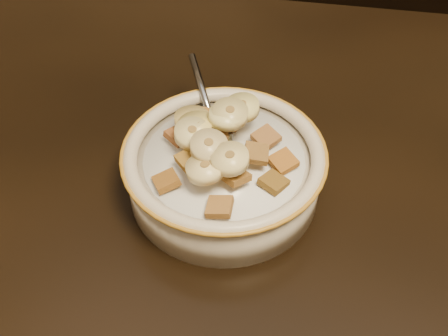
# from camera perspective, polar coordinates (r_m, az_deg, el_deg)

# --- Properties ---
(chair) EXTENTS (0.53, 0.53, 1.01)m
(chair) POSITION_cam_1_polar(r_m,az_deg,el_deg) (1.06, 13.65, 7.95)
(chair) COLOR black
(chair) RESTS_ON floor
(cereal_bowl) EXTENTS (0.17, 0.17, 0.04)m
(cereal_bowl) POSITION_cam_1_polar(r_m,az_deg,el_deg) (0.50, 0.00, -0.74)
(cereal_bowl) COLOR beige
(cereal_bowl) RESTS_ON table
(milk) EXTENTS (0.14, 0.14, 0.00)m
(milk) POSITION_cam_1_polar(r_m,az_deg,el_deg) (0.49, 0.00, 0.89)
(milk) COLOR white
(milk) RESTS_ON cereal_bowl
(spoon) EXTENTS (0.04, 0.05, 0.01)m
(spoon) POSITION_cam_1_polar(r_m,az_deg,el_deg) (0.50, -0.80, 3.39)
(spoon) COLOR gray
(spoon) RESTS_ON cereal_bowl
(cereal_square_0) EXTENTS (0.02, 0.02, 0.01)m
(cereal_square_0) POSITION_cam_1_polar(r_m,az_deg,el_deg) (0.47, 3.32, 1.50)
(cereal_square_0) COLOR olive
(cereal_square_0) RESTS_ON milk
(cereal_square_1) EXTENTS (0.03, 0.03, 0.01)m
(cereal_square_1) POSITION_cam_1_polar(r_m,az_deg,el_deg) (0.46, -0.32, 1.31)
(cereal_square_1) COLOR brown
(cereal_square_1) RESTS_ON milk
(cereal_square_2) EXTENTS (0.03, 0.03, 0.01)m
(cereal_square_2) POSITION_cam_1_polar(r_m,az_deg,el_deg) (0.50, -4.59, 3.31)
(cereal_square_2) COLOR brown
(cereal_square_2) RESTS_ON milk
(cereal_square_3) EXTENTS (0.03, 0.03, 0.01)m
(cereal_square_3) POSITION_cam_1_polar(r_m,az_deg,el_deg) (0.47, 5.07, -1.43)
(cereal_square_3) COLOR brown
(cereal_square_3) RESTS_ON milk
(cereal_square_4) EXTENTS (0.03, 0.03, 0.01)m
(cereal_square_4) POSITION_cam_1_polar(r_m,az_deg,el_deg) (0.50, -0.21, 4.63)
(cereal_square_4) COLOR brown
(cereal_square_4) RESTS_ON milk
(cereal_square_5) EXTENTS (0.03, 0.03, 0.01)m
(cereal_square_5) POSITION_cam_1_polar(r_m,az_deg,el_deg) (0.46, 0.59, 0.65)
(cereal_square_5) COLOR #9C5C1D
(cereal_square_5) RESTS_ON milk
(cereal_square_6) EXTENTS (0.03, 0.03, 0.01)m
(cereal_square_6) POSITION_cam_1_polar(r_m,az_deg,el_deg) (0.47, -5.89, -1.32)
(cereal_square_6) COLOR #9C5F29
(cereal_square_6) RESTS_ON milk
(cereal_square_7) EXTENTS (0.02, 0.02, 0.01)m
(cereal_square_7) POSITION_cam_1_polar(r_m,az_deg,el_deg) (0.49, -0.81, 3.75)
(cereal_square_7) COLOR brown
(cereal_square_7) RESTS_ON milk
(cereal_square_8) EXTENTS (0.02, 0.02, 0.01)m
(cereal_square_8) POSITION_cam_1_polar(r_m,az_deg,el_deg) (0.46, -1.61, 0.61)
(cereal_square_8) COLOR brown
(cereal_square_8) RESTS_ON milk
(cereal_square_9) EXTENTS (0.02, 0.02, 0.01)m
(cereal_square_9) POSITION_cam_1_polar(r_m,az_deg,el_deg) (0.47, -1.81, 1.49)
(cereal_square_9) COLOR brown
(cereal_square_9) RESTS_ON milk
(cereal_square_10) EXTENTS (0.03, 0.03, 0.01)m
(cereal_square_10) POSITION_cam_1_polar(r_m,az_deg,el_deg) (0.46, 0.05, 0.41)
(cereal_square_10) COLOR brown
(cereal_square_10) RESTS_ON milk
(cereal_square_11) EXTENTS (0.02, 0.02, 0.01)m
(cereal_square_11) POSITION_cam_1_polar(r_m,az_deg,el_deg) (0.51, -1.71, 5.09)
(cereal_square_11) COLOR brown
(cereal_square_11) RESTS_ON milk
(cereal_square_12) EXTENTS (0.03, 0.03, 0.01)m
(cereal_square_12) POSITION_cam_1_polar(r_m,az_deg,el_deg) (0.50, 4.29, 3.11)
(cereal_square_12) COLOR brown
(cereal_square_12) RESTS_ON milk
(cereal_square_13) EXTENTS (0.03, 0.03, 0.01)m
(cereal_square_13) POSITION_cam_1_polar(r_m,az_deg,el_deg) (0.46, 1.12, -0.83)
(cereal_square_13) COLOR #94612B
(cereal_square_13) RESTS_ON milk
(cereal_square_14) EXTENTS (0.03, 0.03, 0.01)m
(cereal_square_14) POSITION_cam_1_polar(r_m,az_deg,el_deg) (0.51, 0.93, 4.91)
(cereal_square_14) COLOR brown
(cereal_square_14) RESTS_ON milk
(cereal_square_15) EXTENTS (0.03, 0.03, 0.01)m
(cereal_square_15) POSITION_cam_1_polar(r_m,az_deg,el_deg) (0.47, -3.49, 0.90)
(cereal_square_15) COLOR olive
(cereal_square_15) RESTS_ON milk
(cereal_square_16) EXTENTS (0.03, 0.03, 0.01)m
(cereal_square_16) POSITION_cam_1_polar(r_m,az_deg,el_deg) (0.48, 6.05, 0.67)
(cereal_square_16) COLOR #925821
(cereal_square_16) RESTS_ON milk
(cereal_square_17) EXTENTS (0.02, 0.02, 0.01)m
(cereal_square_17) POSITION_cam_1_polar(r_m,az_deg,el_deg) (0.44, -0.46, -3.96)
(cereal_square_17) COLOR #98602B
(cereal_square_17) RESTS_ON milk
(cereal_square_18) EXTENTS (0.03, 0.03, 0.01)m
(cereal_square_18) POSITION_cam_1_polar(r_m,az_deg,el_deg) (0.51, -0.95, 5.15)
(cereal_square_18) COLOR brown
(cereal_square_18) RESTS_ON milk
(cereal_square_19) EXTENTS (0.03, 0.03, 0.01)m
(cereal_square_19) POSITION_cam_1_polar(r_m,az_deg,el_deg) (0.46, 0.38, 0.86)
(cereal_square_19) COLOR #9B6533
(cereal_square_19) RESTS_ON milk
(banana_slice_0) EXTENTS (0.04, 0.04, 0.01)m
(banana_slice_0) POSITION_cam_1_polar(r_m,az_deg,el_deg) (0.50, -3.28, 4.92)
(banana_slice_0) COLOR tan
(banana_slice_0) RESTS_ON milk
(banana_slice_1) EXTENTS (0.04, 0.04, 0.02)m
(banana_slice_1) POSITION_cam_1_polar(r_m,az_deg,el_deg) (0.46, -1.55, 2.21)
(banana_slice_1) COLOR beige
(banana_slice_1) RESTS_ON milk
(banana_slice_2) EXTENTS (0.03, 0.03, 0.02)m
(banana_slice_2) POSITION_cam_1_polar(r_m,az_deg,el_deg) (0.48, 0.63, 5.54)
(banana_slice_2) COLOR #D2C670
(banana_slice_2) RESTS_ON milk
(banana_slice_3) EXTENTS (0.04, 0.04, 0.01)m
(banana_slice_3) POSITION_cam_1_polar(r_m,az_deg,el_deg) (0.48, -2.87, 4.32)
(banana_slice_3) COLOR #D9C16A
(banana_slice_3) RESTS_ON milk
(banana_slice_4) EXTENTS (0.04, 0.04, 0.02)m
(banana_slice_4) POSITION_cam_1_polar(r_m,az_deg,el_deg) (0.48, 0.24, 5.21)
(banana_slice_4) COLOR #E7D383
(banana_slice_4) RESTS_ON milk
(banana_slice_5) EXTENTS (0.04, 0.04, 0.01)m
(banana_slice_5) POSITION_cam_1_polar(r_m,az_deg,el_deg) (0.50, 1.83, 6.15)
(banana_slice_5) COLOR #FFF08B
(banana_slice_5) RESTS_ON milk
(banana_slice_6) EXTENTS (0.03, 0.03, 0.02)m
(banana_slice_6) POSITION_cam_1_polar(r_m,az_deg,el_deg) (0.48, -3.23, 3.52)
(banana_slice_6) COLOR beige
(banana_slice_6) RESTS_ON milk
(banana_slice_7) EXTENTS (0.04, 0.04, 0.01)m
(banana_slice_7) POSITION_cam_1_polar(r_m,az_deg,el_deg) (0.45, -1.93, -0.05)
(banana_slice_7) COLOR #FFE69A
(banana_slice_7) RESTS_ON milk
(banana_slice_8) EXTENTS (0.04, 0.04, 0.01)m
(banana_slice_8) POSITION_cam_1_polar(r_m,az_deg,el_deg) (0.45, 0.60, 0.94)
(banana_slice_8) COLOR #FFE091
(banana_slice_8) RESTS_ON milk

